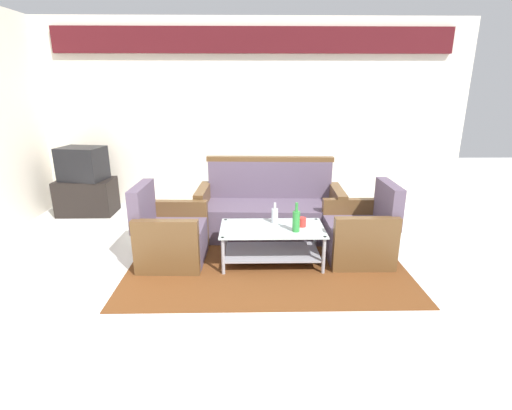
# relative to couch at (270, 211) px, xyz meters

# --- Properties ---
(ground_plane) EXTENTS (14.00, 14.00, 0.00)m
(ground_plane) POSITION_rel_couch_xyz_m (-0.17, -1.64, -0.32)
(ground_plane) COLOR white
(wall_back) EXTENTS (6.52, 0.19, 2.80)m
(wall_back) POSITION_rel_couch_xyz_m (-0.17, 1.41, 1.16)
(wall_back) COLOR silver
(wall_back) RESTS_ON ground
(rug) EXTENTS (2.91, 2.19, 0.01)m
(rug) POSITION_rel_couch_xyz_m (-0.08, -0.70, -0.31)
(rug) COLOR brown
(rug) RESTS_ON ground
(couch) EXTENTS (1.83, 0.82, 0.96)m
(couch) POSITION_rel_couch_xyz_m (0.00, 0.00, 0.00)
(couch) COLOR #5B4C60
(couch) RESTS_ON rug
(armchair_left) EXTENTS (0.72, 0.78, 0.85)m
(armchair_left) POSITION_rel_couch_xyz_m (-1.12, -0.76, -0.03)
(armchair_left) COLOR #5B4C60
(armchair_left) RESTS_ON rug
(armchair_right) EXTENTS (0.70, 0.76, 0.85)m
(armchair_right) POSITION_rel_couch_xyz_m (0.96, -0.72, -0.03)
(armchair_right) COLOR #5B4C60
(armchair_right) RESTS_ON rug
(coffee_table) EXTENTS (1.10, 0.60, 0.40)m
(coffee_table) POSITION_rel_couch_xyz_m (-0.02, -0.84, -0.04)
(coffee_table) COLOR silver
(coffee_table) RESTS_ON rug
(bottle_green) EXTENTS (0.08, 0.08, 0.31)m
(bottle_green) POSITION_rel_couch_xyz_m (0.22, -0.95, 0.21)
(bottle_green) COLOR #2D8C38
(bottle_green) RESTS_ON coffee_table
(bottle_clear) EXTENTS (0.07, 0.07, 0.23)m
(bottle_clear) POSITION_rel_couch_xyz_m (0.02, -0.68, 0.18)
(bottle_clear) COLOR silver
(bottle_clear) RESTS_ON coffee_table
(cup) EXTENTS (0.08, 0.08, 0.10)m
(cup) POSITION_rel_couch_xyz_m (0.30, -0.81, 0.14)
(cup) COLOR red
(cup) RESTS_ON coffee_table
(tv_stand) EXTENTS (0.80, 0.50, 0.52)m
(tv_stand) POSITION_rel_couch_xyz_m (-2.68, 0.91, -0.06)
(tv_stand) COLOR black
(tv_stand) RESTS_ON ground
(television) EXTENTS (0.67, 0.55, 0.48)m
(television) POSITION_rel_couch_xyz_m (-2.68, 0.91, 0.44)
(television) COLOR black
(television) RESTS_ON tv_stand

